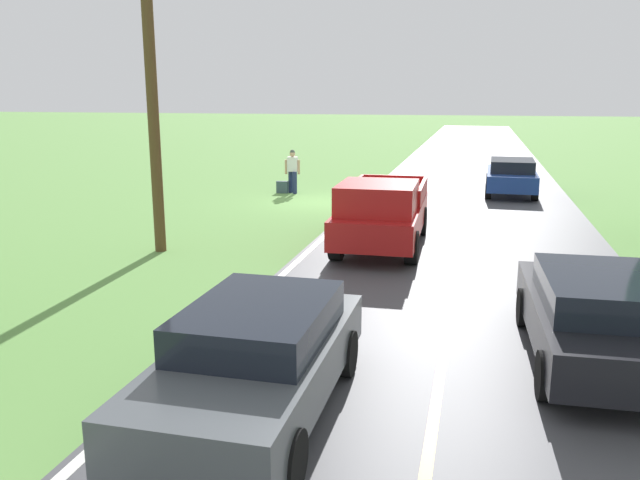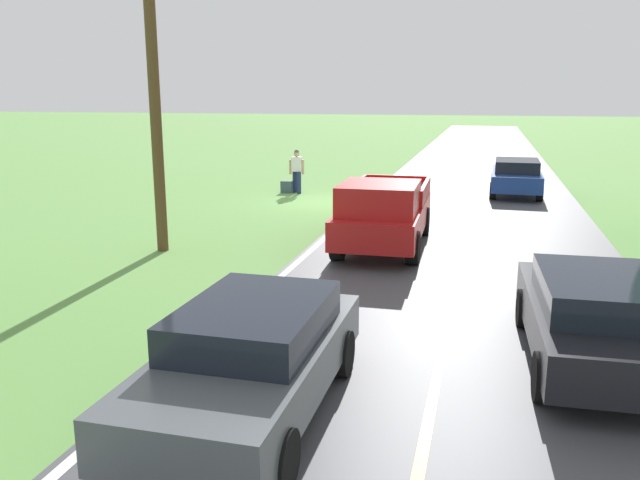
{
  "view_description": "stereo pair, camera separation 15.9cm",
  "coord_description": "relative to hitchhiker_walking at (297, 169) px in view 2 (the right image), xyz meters",
  "views": [
    {
      "loc": [
        -5.44,
        22.81,
        3.93
      ],
      "look_at": [
        -2.47,
        10.74,
        1.08
      ],
      "focal_mm": 35.9,
      "sensor_mm": 36.0,
      "label": 1
    },
    {
      "loc": [
        -5.59,
        22.77,
        3.93
      ],
      "look_at": [
        -2.47,
        10.74,
        1.08
      ],
      "focal_mm": 35.9,
      "sensor_mm": 36.0,
      "label": 2
    }
  ],
  "objects": [
    {
      "name": "suitcase_carried",
      "position": [
        0.41,
        0.12,
        -0.74
      ],
      "size": [
        0.48,
        0.24,
        0.48
      ],
      "primitive_type": "cube",
      "rotation": [
        0.0,
        0.0,
        1.66
      ],
      "color": "#384C56",
      "rests_on": "ground"
    },
    {
      "name": "sedan_near_oncoming",
      "position": [
        -8.54,
        -1.67,
        -0.23
      ],
      "size": [
        1.99,
        4.43,
        1.41
      ],
      "color": "navy",
      "rests_on": "ground"
    },
    {
      "name": "pickup_truck_passing",
      "position": [
        -4.87,
        8.57,
        -0.01
      ],
      "size": [
        2.19,
        5.44,
        1.82
      ],
      "color": "#B21919",
      "rests_on": "ground"
    },
    {
      "name": "hitchhiker_walking",
      "position": [
        0.0,
        0.0,
        0.0
      ],
      "size": [
        0.62,
        0.51,
        1.75
      ],
      "color": "navy",
      "rests_on": "ground"
    },
    {
      "name": "sedan_mid_oncoming",
      "position": [
        -9.03,
        15.05,
        -0.23
      ],
      "size": [
        2.05,
        4.46,
        1.41
      ],
      "color": "black",
      "rests_on": "ground"
    },
    {
      "name": "road_surface",
      "position": [
        -6.84,
        1.86,
        -0.98
      ],
      "size": [
        7.79,
        120.0,
        0.0
      ],
      "primitive_type": "cube",
      "color": "#47474C",
      "rests_on": "ground"
    },
    {
      "name": "sedan_ahead_same_lane",
      "position": [
        -4.67,
        17.68,
        -0.23
      ],
      "size": [
        1.94,
        4.41,
        1.41
      ],
      "color": "#4C5156",
      "rests_on": "ground"
    },
    {
      "name": "lane_edge_line",
      "position": [
        -3.13,
        1.86,
        -0.98
      ],
      "size": [
        0.16,
        117.6,
        0.0
      ],
      "primitive_type": "cube",
      "color": "silver",
      "rests_on": "ground"
    },
    {
      "name": "ground_plane",
      "position": [
        -1.75,
        1.86,
        -0.98
      ],
      "size": [
        200.0,
        200.0,
        0.0
      ],
      "primitive_type": "plane",
      "color": "#609347"
    },
    {
      "name": "lane_centre_line",
      "position": [
        -6.84,
        1.86,
        -0.98
      ],
      "size": [
        0.14,
        117.6,
        0.0
      ],
      "primitive_type": "cube",
      "color": "gold",
      "rests_on": "ground"
    },
    {
      "name": "utility_pole_roadside",
      "position": [
        0.56,
        10.2,
        2.81
      ],
      "size": [
        0.28,
        0.28,
        7.57
      ],
      "primitive_type": "cylinder",
      "color": "brown",
      "rests_on": "ground"
    }
  ]
}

